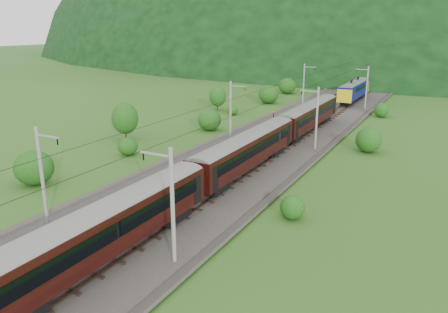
% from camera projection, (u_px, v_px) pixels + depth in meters
% --- Properties ---
extents(ground, '(600.00, 600.00, 0.00)m').
position_uv_depth(ground, '(106.00, 244.00, 32.61)').
color(ground, '#30531A').
rests_on(ground, ground).
extents(railbed, '(14.00, 220.00, 0.30)m').
position_uv_depth(railbed, '(181.00, 197.00, 40.99)').
color(railbed, '#38332D').
rests_on(railbed, ground).
extents(track_left, '(2.40, 220.00, 0.27)m').
position_uv_depth(track_left, '(160.00, 191.00, 42.02)').
color(track_left, '#543424').
rests_on(track_left, railbed).
extents(track_right, '(2.40, 220.00, 0.27)m').
position_uv_depth(track_right, '(202.00, 200.00, 39.84)').
color(track_right, '#543424').
rests_on(track_right, railbed).
extents(catenary_left, '(2.54, 192.28, 8.00)m').
position_uv_depth(catenary_left, '(231.00, 108.00, 61.06)').
color(catenary_left, gray).
rests_on(catenary_left, railbed).
extents(catenary_right, '(2.54, 192.28, 8.00)m').
position_uv_depth(catenary_right, '(316.00, 117.00, 55.50)').
color(catenary_right, gray).
rests_on(catenary_right, railbed).
extents(overhead_wires, '(4.83, 198.00, 0.03)m').
position_uv_depth(overhead_wires, '(178.00, 125.00, 38.99)').
color(overhead_wires, black).
rests_on(overhead_wires, ground).
extents(mountain_main, '(504.00, 360.00, 244.00)m').
position_uv_depth(mountain_main, '(422.00, 54.00, 251.71)').
color(mountain_main, black).
rests_on(mountain_main, ground).
extents(mountain_ridge, '(336.00, 280.00, 132.00)m').
position_uv_depth(mountain_ridge, '(260.00, 46.00, 339.96)').
color(mountain_ridge, black).
rests_on(mountain_ridge, ground).
extents(train, '(2.82, 157.31, 4.89)m').
position_uv_depth(train, '(101.00, 223.00, 28.27)').
color(train, black).
rests_on(train, ground).
extents(hazard_post_near, '(0.16, 0.16, 1.45)m').
position_uv_depth(hazard_post_near, '(325.00, 105.00, 83.15)').
color(hazard_post_near, red).
rests_on(hazard_post_near, railbed).
extents(hazard_post_far, '(0.14, 0.14, 1.31)m').
position_uv_depth(hazard_post_far, '(334.00, 104.00, 85.29)').
color(hazard_post_far, red).
rests_on(hazard_post_far, railbed).
extents(signal, '(0.22, 0.22, 1.97)m').
position_uv_depth(signal, '(273.00, 116.00, 71.15)').
color(signal, black).
rests_on(signal, railbed).
extents(vegetation_left, '(12.23, 141.34, 6.94)m').
position_uv_depth(vegetation_left, '(90.00, 142.00, 51.56)').
color(vegetation_left, '#184E15').
rests_on(vegetation_left, ground).
extents(vegetation_right, '(6.18, 101.69, 2.93)m').
position_uv_depth(vegetation_right, '(325.00, 187.00, 40.69)').
color(vegetation_right, '#184E15').
rests_on(vegetation_right, ground).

